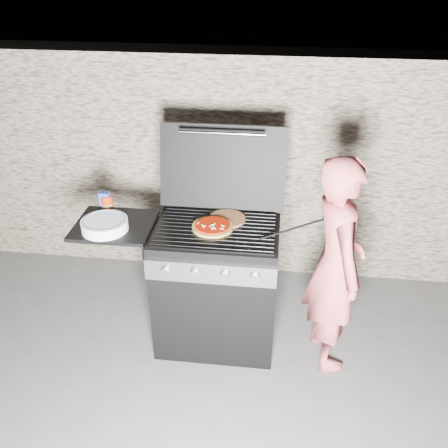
# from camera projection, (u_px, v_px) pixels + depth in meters

# --- Properties ---
(ground) EXTENTS (50.00, 50.00, 0.00)m
(ground) POSITION_uv_depth(u_px,v_px,m) (217.00, 336.00, 3.62)
(ground) COLOR #454341
(stone_wall) EXTENTS (8.00, 0.35, 1.80)m
(stone_wall) POSITION_uv_depth(u_px,v_px,m) (233.00, 164.00, 4.06)
(stone_wall) COLOR tan
(stone_wall) RESTS_ON ground
(gas_grill) EXTENTS (1.34, 0.79, 0.91)m
(gas_grill) POSITION_uv_depth(u_px,v_px,m) (181.00, 284.00, 3.41)
(gas_grill) COLOR black
(gas_grill) RESTS_ON ground
(pizza_topped) EXTENTS (0.30, 0.30, 0.03)m
(pizza_topped) POSITION_uv_depth(u_px,v_px,m) (213.00, 226.00, 3.16)
(pizza_topped) COLOR tan
(pizza_topped) RESTS_ON gas_grill
(pizza_plain) EXTENTS (0.32, 0.32, 0.01)m
(pizza_plain) POSITION_uv_depth(u_px,v_px,m) (227.00, 219.00, 3.26)
(pizza_plain) COLOR #AE7748
(pizza_plain) RESTS_ON gas_grill
(sauce_jar) EXTENTS (0.10, 0.10, 0.12)m
(sauce_jar) POSITION_uv_depth(u_px,v_px,m) (107.00, 204.00, 3.34)
(sauce_jar) COLOR #A82308
(sauce_jar) RESTS_ON gas_grill
(blue_carton) EXTENTS (0.07, 0.05, 0.15)m
(blue_carton) POSITION_uv_depth(u_px,v_px,m) (105.00, 202.00, 3.33)
(blue_carton) COLOR navy
(blue_carton) RESTS_ON gas_grill
(plate_stack) EXTENTS (0.31, 0.31, 0.07)m
(plate_stack) POSITION_uv_depth(u_px,v_px,m) (105.00, 225.00, 3.15)
(plate_stack) COLOR white
(plate_stack) RESTS_ON gas_grill
(person) EXTENTS (0.47, 0.60, 1.47)m
(person) POSITION_uv_depth(u_px,v_px,m) (336.00, 266.00, 3.11)
(person) COLOR #B94A4F
(person) RESTS_ON ground
(tongs) EXTENTS (0.46, 0.20, 0.10)m
(tongs) POSITION_uv_depth(u_px,v_px,m) (297.00, 227.00, 3.08)
(tongs) COLOR black
(tongs) RESTS_ON gas_grill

